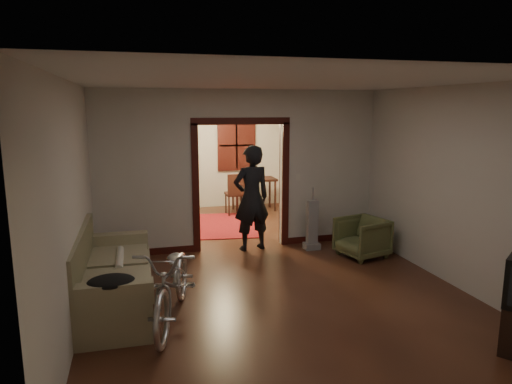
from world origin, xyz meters
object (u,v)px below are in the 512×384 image
object	(u,v)px
armchair	(362,237)
locker	(162,176)
desk	(254,195)
sofa	(111,270)
person	(252,198)
bicycle	(174,282)

from	to	relation	value
armchair	locker	bearing A→B (deg)	-156.69
armchair	desk	xyz separation A→B (m)	(-0.86, 3.88, 0.06)
sofa	desk	xyz separation A→B (m)	(3.13, 4.87, -0.11)
desk	sofa	bearing A→B (deg)	-120.69
person	bicycle	bearing A→B (deg)	46.16
locker	desk	bearing A→B (deg)	-0.50
desk	bicycle	bearing A→B (deg)	-111.71
sofa	armchair	world-z (taller)	sofa
person	locker	distance (m)	3.39
bicycle	armchair	xyz separation A→B (m)	(3.27, 1.58, -0.16)
sofa	desk	bearing A→B (deg)	58.16
desk	locker	bearing A→B (deg)	179.42
person	desk	distance (m)	3.16
sofa	person	world-z (taller)	person
armchair	desk	world-z (taller)	desk
sofa	desk	world-z (taller)	sofa
locker	armchair	bearing A→B (deg)	-50.32
locker	desk	xyz separation A→B (m)	(2.19, -0.10, -0.52)
bicycle	armchair	distance (m)	3.64
sofa	armchair	distance (m)	4.12
bicycle	sofa	bearing A→B (deg)	155.76
locker	person	bearing A→B (deg)	-64.19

